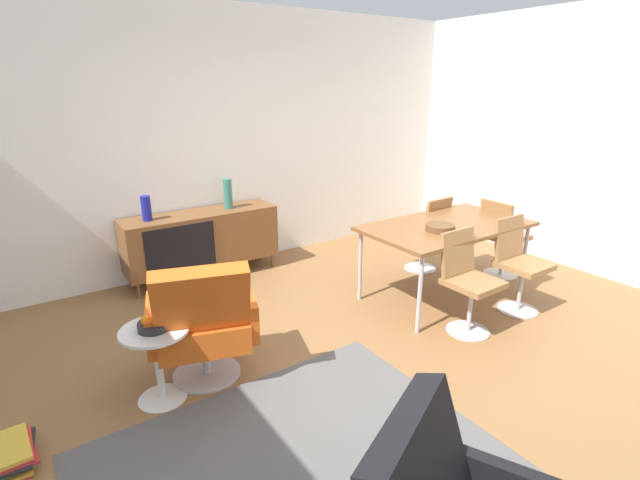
# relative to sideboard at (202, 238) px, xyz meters

# --- Properties ---
(ground_plane) EXTENTS (8.32, 8.32, 0.00)m
(ground_plane) POSITION_rel_sideboard_xyz_m (0.43, -2.30, -0.44)
(ground_plane) COLOR olive
(wall_back) EXTENTS (6.80, 0.12, 2.80)m
(wall_back) POSITION_rel_sideboard_xyz_m (0.43, 0.30, 0.96)
(wall_back) COLOR white
(wall_back) RESTS_ON ground_plane
(wall_right) EXTENTS (0.12, 5.60, 2.80)m
(wall_right) POSITION_rel_sideboard_xyz_m (3.63, -2.30, 0.96)
(wall_right) COLOR white
(wall_right) RESTS_ON ground_plane
(sideboard) EXTENTS (1.60, 0.45, 0.72)m
(sideboard) POSITION_rel_sideboard_xyz_m (0.00, 0.00, 0.00)
(sideboard) COLOR brown
(sideboard) RESTS_ON ground_plane
(vase_cobalt) EXTENTS (0.09, 0.09, 0.25)m
(vase_cobalt) POSITION_rel_sideboard_xyz_m (-0.53, 0.00, 0.40)
(vase_cobalt) COLOR navy
(vase_cobalt) RESTS_ON sideboard
(vase_sculptural_dark) EXTENTS (0.09, 0.09, 0.32)m
(vase_sculptural_dark) POSITION_rel_sideboard_xyz_m (0.33, 0.00, 0.44)
(vase_sculptural_dark) COLOR #337266
(vase_sculptural_dark) RESTS_ON sideboard
(dining_table) EXTENTS (1.60, 0.90, 0.74)m
(dining_table) POSITION_rel_sideboard_xyz_m (1.76, -1.78, 0.26)
(dining_table) COLOR brown
(dining_table) RESTS_ON ground_plane
(wooden_bowl_on_table) EXTENTS (0.26, 0.26, 0.06)m
(wooden_bowl_on_table) POSITION_rel_sideboard_xyz_m (1.55, -1.89, 0.33)
(wooden_bowl_on_table) COLOR brown
(wooden_bowl_on_table) RESTS_ON dining_table
(dining_chair_back_right) EXTENTS (0.42, 0.45, 0.86)m
(dining_chair_back_right) POSITION_rel_sideboard_xyz_m (2.11, -1.22, 0.03)
(dining_chair_back_right) COLOR #9E7042
(dining_chair_back_right) RESTS_ON ground_plane
(dining_chair_front_left) EXTENTS (0.41, 0.43, 0.86)m
(dining_chair_front_left) POSITION_rel_sideboard_xyz_m (1.41, -2.34, 0.03)
(dining_chair_front_left) COLOR #9E7042
(dining_chair_front_left) RESTS_ON ground_plane
(dining_chair_front_right) EXTENTS (0.40, 0.43, 0.86)m
(dining_chair_front_right) POSITION_rel_sideboard_xyz_m (2.11, -2.34, 0.03)
(dining_chair_front_right) COLOR #9E7042
(dining_chair_front_right) RESTS_ON ground_plane
(dining_chair_far_end) EXTENTS (0.44, 0.41, 0.86)m
(dining_chair_far_end) POSITION_rel_sideboard_xyz_m (2.65, -1.78, 0.03)
(dining_chair_far_end) COLOR #9E7042
(dining_chair_far_end) RESTS_ON ground_plane
(lounge_chair_red) EXTENTS (0.84, 0.80, 0.95)m
(lounge_chair_red) POSITION_rel_sideboard_xyz_m (-0.67, -1.81, 0.03)
(lounge_chair_red) COLOR #D85919
(lounge_chair_red) RESTS_ON ground_plane
(side_table_round) EXTENTS (0.44, 0.44, 0.52)m
(side_table_round) POSITION_rel_sideboard_xyz_m (-1.00, -1.84, -0.12)
(side_table_round) COLOR white
(side_table_round) RESTS_ON ground_plane
(fruit_bowl) EXTENTS (0.20, 0.20, 0.11)m
(fruit_bowl) POSITION_rel_sideboard_xyz_m (-1.00, -1.84, 0.12)
(fruit_bowl) COLOR #262628
(fruit_bowl) RESTS_ON side_table_round
(magazine_stack) EXTENTS (0.32, 0.40, 0.12)m
(magazine_stack) POSITION_rel_sideboard_xyz_m (-1.89, -1.95, -0.38)
(magazine_stack) COLOR red
(magazine_stack) RESTS_ON ground_plane
(area_rug) EXTENTS (2.20, 1.70, 0.01)m
(area_rug) POSITION_rel_sideboard_xyz_m (-0.57, -2.86, -0.44)
(area_rug) COLOR #595654
(area_rug) RESTS_ON ground_plane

